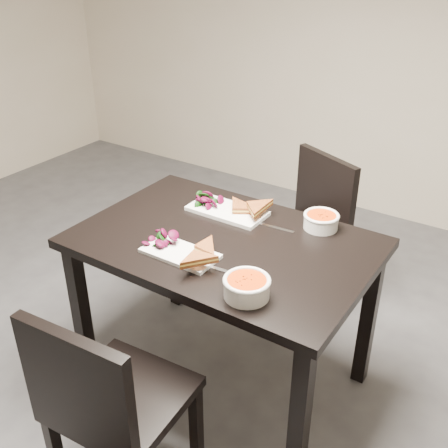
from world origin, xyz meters
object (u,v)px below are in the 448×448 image
object	(u,v)px
chair_far	(307,224)
plate_far	(227,211)
table	(224,259)
soup_bowl_far	(321,220)
chair_near	(107,401)
soup_bowl_near	(247,286)
plate_near	(180,253)

from	to	relation	value
chair_far	plate_far	world-z (taller)	chair_far
table	soup_bowl_far	xyz separation A→B (m)	(0.29, 0.30, 0.14)
chair_near	soup_bowl_near	distance (m)	0.60
table	soup_bowl_near	xyz separation A→B (m)	(0.28, -0.28, 0.14)
table	chair_near	bearing A→B (deg)	-88.88
plate_near	soup_bowl_near	xyz separation A→B (m)	(0.35, -0.09, 0.03)
chair_near	plate_near	distance (m)	0.60
chair_far	plate_far	size ratio (longest dim) A/B	2.44
table	soup_bowl_near	bearing A→B (deg)	-45.31
chair_far	plate_near	world-z (taller)	chair_far
plate_near	soup_bowl_far	distance (m)	0.62
plate_near	chair_far	bearing A→B (deg)	83.87
table	plate_near	xyz separation A→B (m)	(-0.07, -0.20, 0.11)
table	soup_bowl_far	bearing A→B (deg)	46.22
table	chair_near	xyz separation A→B (m)	(0.01, -0.73, -0.17)
table	chair_near	distance (m)	0.74
soup_bowl_near	plate_far	size ratio (longest dim) A/B	0.47
chair_far	soup_bowl_far	world-z (taller)	chair_far
chair_near	chair_far	bearing A→B (deg)	85.25
table	soup_bowl_near	size ratio (longest dim) A/B	7.27
soup_bowl_far	plate_near	bearing A→B (deg)	-126.08
plate_far	soup_bowl_far	size ratio (longest dim) A/B	2.32
plate_near	plate_far	size ratio (longest dim) A/B	0.86
plate_near	plate_far	distance (m)	0.40
chair_near	plate_far	bearing A→B (deg)	93.87
plate_near	plate_far	xyz separation A→B (m)	(-0.04, 0.40, 0.00)
soup_bowl_far	chair_near	bearing A→B (deg)	-105.02
table	soup_bowl_far	size ratio (longest dim) A/B	7.96
chair_near	plate_far	size ratio (longest dim) A/B	2.44
table	plate_near	size ratio (longest dim) A/B	4.00
chair_near	plate_near	size ratio (longest dim) A/B	2.84
chair_near	soup_bowl_near	world-z (taller)	chair_near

